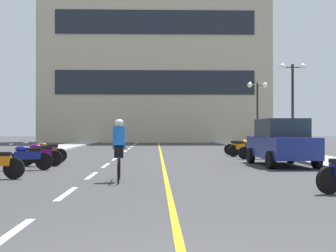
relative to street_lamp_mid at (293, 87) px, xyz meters
name	(u,v)px	position (x,y,z in m)	size (l,w,h in m)	color
ground_plane	(157,155)	(-7.19, 0.84, -3.64)	(140.00, 140.00, 0.00)	#38383A
curb_left	(37,152)	(-14.39, 3.84, -3.58)	(2.40, 72.00, 0.12)	#A8A8A3
curb_right	(274,151)	(0.01, 3.84, -3.58)	(2.40, 72.00, 0.12)	#A8A8A3
lane_dash_0	(9,235)	(-9.19, -18.16, -3.64)	(0.14, 2.20, 0.01)	silver
lane_dash_1	(67,194)	(-9.19, -14.16, -3.64)	(0.14, 2.20, 0.01)	silver
lane_dash_2	(92,175)	(-9.19, -10.16, -3.64)	(0.14, 2.20, 0.01)	silver
lane_dash_3	(106,165)	(-9.19, -6.16, -3.64)	(0.14, 2.20, 0.01)	silver
lane_dash_4	(115,159)	(-9.19, -2.16, -3.64)	(0.14, 2.20, 0.01)	silver
lane_dash_5	(121,154)	(-9.19, 1.84, -3.64)	(0.14, 2.20, 0.01)	silver
lane_dash_6	(126,151)	(-9.19, 5.84, -3.64)	(0.14, 2.20, 0.01)	silver
lane_dash_7	(129,149)	(-9.19, 9.84, -3.64)	(0.14, 2.20, 0.01)	silver
lane_dash_8	(132,147)	(-9.19, 13.84, -3.64)	(0.14, 2.20, 0.01)	silver
lane_dash_9	(134,145)	(-9.19, 17.84, -3.64)	(0.14, 2.20, 0.01)	silver
lane_dash_10	(136,144)	(-9.19, 21.84, -3.64)	(0.14, 2.20, 0.01)	silver
lane_dash_11	(138,142)	(-9.19, 25.84, -3.64)	(0.14, 2.20, 0.01)	silver
centre_line_yellow	(161,153)	(-6.94, 3.84, -3.64)	(0.12, 66.00, 0.01)	gold
office_building	(155,48)	(-7.30, 28.34, 6.99)	(25.09, 7.12, 21.27)	#BCAD93
street_lamp_mid	(293,87)	(0.00, 0.00, 0.00)	(1.46, 0.36, 4.77)	black
street_lamp_far	(257,99)	(0.12, 9.11, -0.05)	(1.46, 0.36, 4.69)	black
parked_car_near	(281,142)	(-2.36, -6.48, -2.73)	(2.09, 4.28, 1.82)	black
motorcycle_3	(27,157)	(-11.66, -8.28, -3.17)	(1.69, 0.60, 0.92)	black
motorcycle_4	(40,154)	(-11.66, -6.48, -3.17)	(1.70, 0.60, 0.92)	black
motorcycle_5	(46,151)	(-11.89, -4.50, -3.17)	(1.70, 0.60, 0.92)	black
motorcycle_6	(255,149)	(-2.50, -2.42, -3.17)	(1.69, 0.61, 0.92)	black
motorcycle_7	(243,147)	(-2.68, -0.35, -3.17)	(1.67, 0.71, 0.92)	black
motorcycle_8	(240,146)	(-2.58, 1.33, -3.17)	(1.70, 0.60, 0.92)	black
cyclist_rider	(119,149)	(-8.23, -11.75, -2.75)	(0.42, 1.77, 1.71)	black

